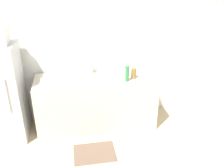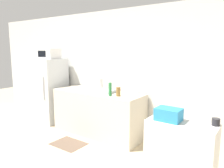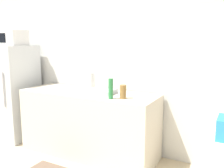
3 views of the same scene
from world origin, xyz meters
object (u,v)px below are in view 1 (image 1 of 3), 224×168
at_px(refrigerator, 1,93).
at_px(paper_towel_roll, 89,67).
at_px(bottle_short, 134,73).
at_px(bottle_tall, 127,74).

distance_m(refrigerator, paper_towel_roll, 1.45).
xyz_separation_m(bottle_short, paper_towel_roll, (-0.68, 0.32, 0.04)).
height_order(bottle_tall, bottle_short, bottle_tall).
bearing_deg(bottle_tall, refrigerator, 174.56).
distance_m(bottle_tall, bottle_short, 0.16).
relative_size(refrigerator, paper_towel_roll, 6.11).
relative_size(bottle_tall, paper_towel_roll, 1.00).
bearing_deg(paper_towel_roll, bottle_tall, -36.05).
relative_size(bottle_short, paper_towel_roll, 0.68).
bearing_deg(bottle_short, paper_towel_roll, 155.06).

